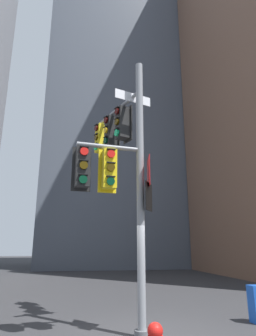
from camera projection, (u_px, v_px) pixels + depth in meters
building_mid_block at (111, 89)px, 37.20m from camera, size 14.29×14.29×42.93m
signal_pole_assembly at (116, 155)px, 8.23m from camera, size 2.21×3.06×7.09m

